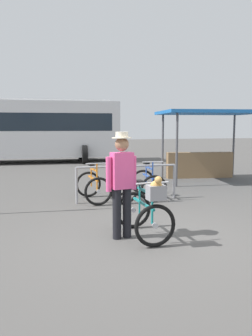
% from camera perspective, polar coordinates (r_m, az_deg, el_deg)
% --- Properties ---
extents(ground_plane, '(80.00, 80.00, 0.00)m').
position_cam_1_polar(ground_plane, '(5.68, 3.70, -11.67)').
color(ground_plane, '#514F4C').
extents(bike_rack_rail, '(2.51, 0.06, 0.88)m').
position_cam_1_polar(bike_rack_rail, '(8.31, 0.19, -1.16)').
color(bike_rack_rail, '#99999E').
rests_on(bike_rack_rail, ground).
extents(racked_bike_orange, '(0.74, 1.14, 0.97)m').
position_cam_1_polar(racked_bike_orange, '(8.36, -5.48, -3.01)').
color(racked_bike_orange, black).
rests_on(racked_bike_orange, ground).
extents(racked_bike_white, '(0.78, 1.17, 0.97)m').
position_cam_1_polar(racked_bike_white, '(8.50, -0.81, -2.82)').
color(racked_bike_white, black).
rests_on(racked_bike_white, ground).
extents(racked_bike_blue, '(0.70, 1.12, 0.97)m').
position_cam_1_polar(racked_bike_blue, '(8.69, 3.68, -2.61)').
color(racked_bike_blue, black).
rests_on(racked_bike_blue, ground).
extents(featured_bicycle, '(0.71, 1.22, 1.09)m').
position_cam_1_polar(featured_bicycle, '(5.54, 3.35, -6.92)').
color(featured_bicycle, black).
rests_on(featured_bicycle, ground).
extents(person_with_featured_bike, '(0.52, 0.32, 1.72)m').
position_cam_1_polar(person_with_featured_bike, '(5.50, -0.69, -2.10)').
color(person_with_featured_bike, black).
rests_on(person_with_featured_bike, ground).
extents(bus_distant, '(10.11, 3.73, 3.08)m').
position_cam_1_polar(bus_distant, '(17.89, -17.79, 6.43)').
color(bus_distant, silver).
rests_on(bus_distant, ground).
extents(market_stall, '(3.37, 2.68, 2.30)m').
position_cam_1_polar(market_stall, '(11.89, 12.88, 4.80)').
color(market_stall, '#4C4C51').
rests_on(market_stall, ground).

